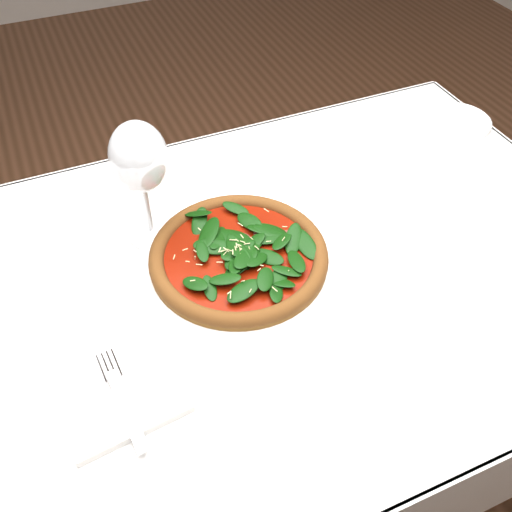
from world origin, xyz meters
name	(u,v)px	position (x,y,z in m)	size (l,w,h in m)	color
ground	(267,468)	(0.00, 0.00, 0.00)	(6.00, 6.00, 0.00)	brown
dining_table	(272,309)	(0.00, 0.00, 0.65)	(1.21, 0.81, 0.75)	white
plate	(239,262)	(-0.05, 0.03, 0.76)	(0.33, 0.33, 0.01)	white
pizza	(239,254)	(-0.05, 0.03, 0.78)	(0.34, 0.34, 0.04)	brown
wine_glass	(139,160)	(-0.16, 0.16, 0.91)	(0.09, 0.09, 0.22)	white
napkin	(128,413)	(-0.28, -0.16, 0.76)	(0.16, 0.07, 0.01)	white
fork	(120,392)	(-0.28, -0.13, 0.76)	(0.03, 0.17, 0.00)	silver
saucer_far	(458,121)	(0.54, 0.23, 0.76)	(0.14, 0.14, 0.01)	white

